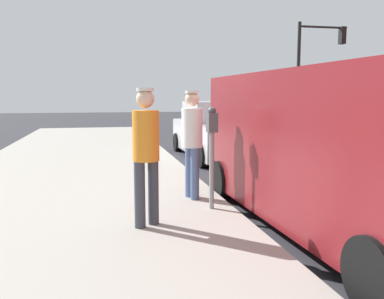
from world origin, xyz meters
TOP-DOWN VIEW (x-y plane):
  - ground_plane at (0.00, 0.00)m, footprint 80.00×80.00m
  - sidewalk_slab at (3.50, 0.00)m, footprint 5.00×32.00m
  - parking_meter_near at (1.35, 0.77)m, footprint 0.14×0.18m
  - pedestrian_in_white at (1.50, 0.07)m, footprint 0.34×0.36m
  - pedestrian_in_orange at (2.39, 1.40)m, footprint 0.34×0.34m
  - parked_van at (-0.15, 1.69)m, footprint 2.28×5.26m
  - parked_sedan_behind at (-0.42, -5.26)m, footprint 2.01×4.43m
  - traffic_light_corner at (-7.00, -11.67)m, footprint 2.48×0.42m

SIDE VIEW (x-z plane):
  - ground_plane at x=0.00m, z-range 0.00..0.00m
  - sidewalk_slab at x=3.50m, z-range 0.00..0.15m
  - parked_sedan_behind at x=-0.42m, z-range -0.08..1.57m
  - parked_van at x=-0.15m, z-range 0.08..2.23m
  - pedestrian_in_white at x=1.50m, z-range 0.28..2.04m
  - pedestrian_in_orange at x=2.39m, z-range 0.29..2.07m
  - parking_meter_near at x=1.35m, z-range 0.42..1.94m
  - traffic_light_corner at x=-7.00m, z-range 0.92..6.12m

